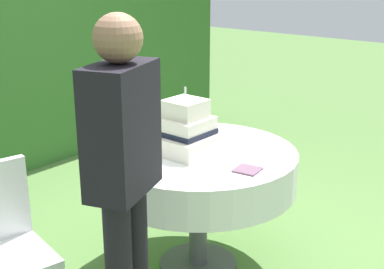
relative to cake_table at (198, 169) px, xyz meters
name	(u,v)px	position (x,y,z in m)	size (l,w,h in m)	color
ground_plane	(198,264)	(0.00, 0.00, -0.63)	(20.00, 20.00, 0.00)	#547A3D
cake_table	(198,169)	(0.00, 0.00, 0.00)	(1.14, 1.14, 0.75)	#4C4C51
wedding_cake	(185,131)	(-0.05, 0.06, 0.24)	(0.34, 0.34, 0.38)	silver
serving_plate_near	(216,132)	(0.33, 0.13, 0.12)	(0.10, 0.10, 0.01)	white
serving_plate_far	(157,137)	(0.02, 0.35, 0.12)	(0.11, 0.11, 0.01)	white
napkin_stack	(248,170)	(-0.07, -0.39, 0.12)	(0.13, 0.13, 0.01)	#6B4C60
standing_person	(124,174)	(-0.82, -0.26, 0.30)	(0.41, 0.31, 1.60)	black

